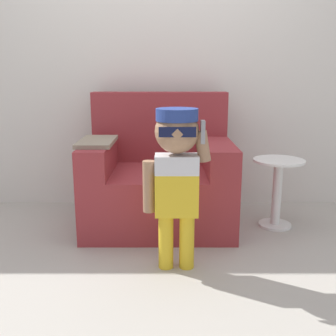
# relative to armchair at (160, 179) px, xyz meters

# --- Properties ---
(ground_plane) EXTENTS (10.00, 10.00, 0.00)m
(ground_plane) POSITION_rel_armchair_xyz_m (-0.02, -0.05, -0.36)
(ground_plane) COLOR #ADA89E
(wall_back) EXTENTS (10.00, 0.05, 2.60)m
(wall_back) POSITION_rel_armchair_xyz_m (-0.02, 0.52, 0.94)
(wall_back) COLOR silver
(wall_back) RESTS_ON ground_plane
(armchair) EXTENTS (1.14, 0.89, 1.03)m
(armchair) POSITION_rel_armchair_xyz_m (0.00, 0.00, 0.00)
(armchair) COLOR maroon
(armchair) RESTS_ON ground_plane
(person_child) EXTENTS (0.40, 0.30, 0.98)m
(person_child) POSITION_rel_armchair_xyz_m (0.12, -0.78, 0.29)
(person_child) COLOR gold
(person_child) RESTS_ON ground_plane
(side_table) EXTENTS (0.39, 0.39, 0.54)m
(side_table) POSITION_rel_armchair_xyz_m (0.92, -0.09, -0.04)
(side_table) COLOR white
(side_table) RESTS_ON ground_plane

